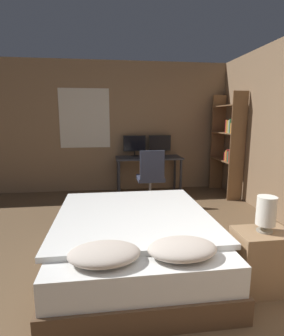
# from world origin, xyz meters

# --- Properties ---
(wall_back) EXTENTS (12.00, 0.08, 2.70)m
(wall_back) POSITION_xyz_m (-0.02, 4.39, 1.35)
(wall_back) COLOR #8E7051
(wall_back) RESTS_ON ground_plane
(bed) EXTENTS (1.63, 2.02, 0.60)m
(bed) POSITION_xyz_m (-0.59, 1.33, 0.27)
(bed) COLOR brown
(bed) RESTS_ON ground_plane
(nightstand) EXTENTS (0.49, 0.34, 0.56)m
(nightstand) POSITION_xyz_m (0.51, 0.75, 0.28)
(nightstand) COLOR #997551
(nightstand) RESTS_ON ground_plane
(bedside_lamp) EXTENTS (0.17, 0.17, 0.32)m
(bedside_lamp) POSITION_xyz_m (0.51, 0.75, 0.75)
(bedside_lamp) COLOR gray
(bedside_lamp) RESTS_ON nightstand
(desk) EXTENTS (1.35, 0.58, 0.76)m
(desk) POSITION_xyz_m (-0.01, 4.02, 0.66)
(desk) COLOR #38383D
(desk) RESTS_ON ground_plane
(monitor_left) EXTENTS (0.48, 0.16, 0.43)m
(monitor_left) POSITION_xyz_m (-0.28, 4.22, 1.01)
(monitor_left) COLOR black
(monitor_left) RESTS_ON desk
(monitor_right) EXTENTS (0.48, 0.16, 0.43)m
(monitor_right) POSITION_xyz_m (0.26, 4.22, 1.01)
(monitor_right) COLOR black
(monitor_right) RESTS_ON desk
(keyboard) EXTENTS (0.36, 0.13, 0.02)m
(keyboard) POSITION_xyz_m (-0.01, 3.84, 0.77)
(keyboard) COLOR black
(keyboard) RESTS_ON desk
(computer_mouse) EXTENTS (0.07, 0.05, 0.04)m
(computer_mouse) POSITION_xyz_m (0.26, 3.84, 0.78)
(computer_mouse) COLOR black
(computer_mouse) RESTS_ON desk
(office_chair) EXTENTS (0.52, 0.52, 0.99)m
(office_chair) POSITION_xyz_m (-0.07, 3.36, 0.41)
(office_chair) COLOR black
(office_chair) RESTS_ON ground_plane
(bookshelf) EXTENTS (0.29, 0.92, 2.03)m
(bookshelf) POSITION_xyz_m (1.54, 3.64, 1.11)
(bookshelf) COLOR brown
(bookshelf) RESTS_ON ground_plane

